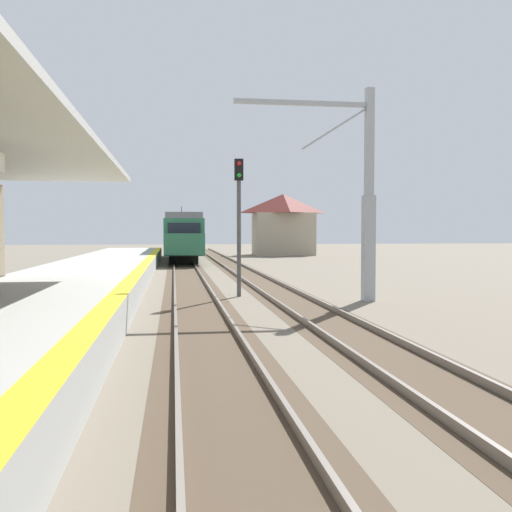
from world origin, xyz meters
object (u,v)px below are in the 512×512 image
(approaching_train, at_px, (182,235))
(distant_trackside_house, at_px, (283,223))
(rail_signal_post, at_px, (239,212))
(catenary_pylon_far_side, at_px, (361,199))

(approaching_train, bearing_deg, distant_trackside_house, 42.02)
(approaching_train, height_order, distant_trackside_house, distant_trackside_house)
(rail_signal_post, height_order, distant_trackside_house, distant_trackside_house)
(approaching_train, distance_m, distant_trackside_house, 14.42)
(rail_signal_post, bearing_deg, approaching_train, 93.48)
(approaching_train, distance_m, catenary_pylon_far_side, 30.38)
(distant_trackside_house, bearing_deg, approaching_train, -137.98)
(approaching_train, xyz_separation_m, catenary_pylon_far_side, (5.78, -29.79, 1.43))
(approaching_train, height_order, catenary_pylon_far_side, catenary_pylon_far_side)
(approaching_train, bearing_deg, catenary_pylon_far_side, -79.02)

